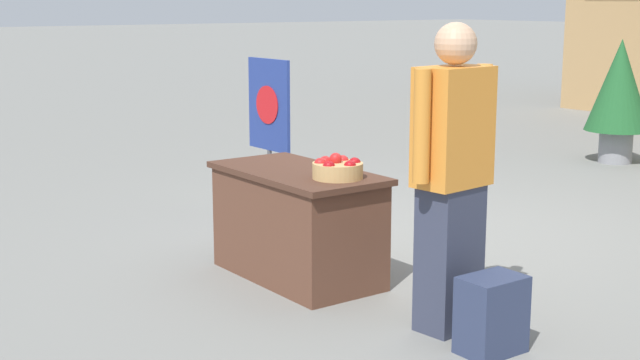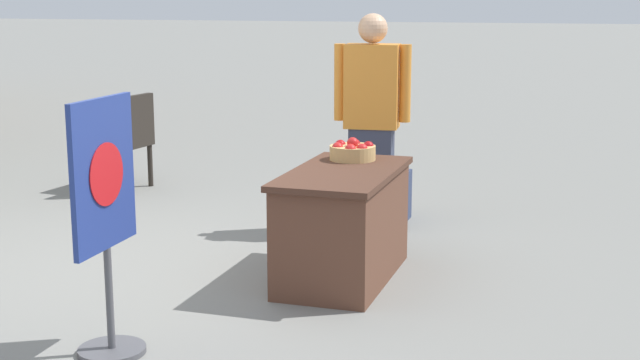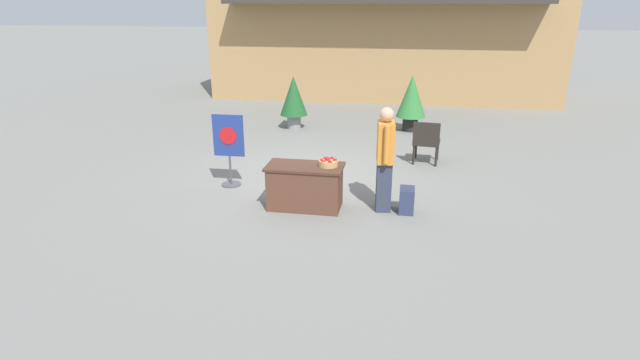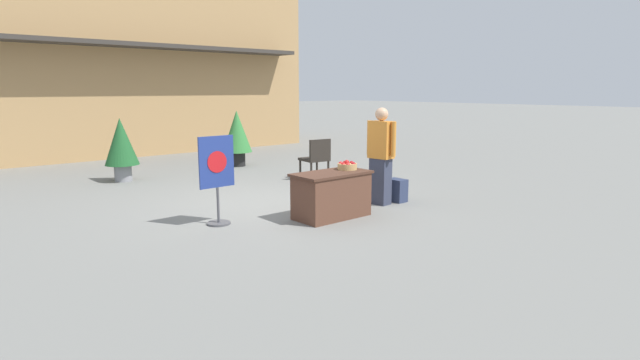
# 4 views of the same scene
# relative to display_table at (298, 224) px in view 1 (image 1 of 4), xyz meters

# --- Properties ---
(ground_plane) EXTENTS (120.00, 120.00, 0.00)m
(ground_plane) POSITION_rel_display_table_xyz_m (-0.32, 1.47, -0.37)
(ground_plane) COLOR slate
(display_table) EXTENTS (1.27, 0.66, 0.74)m
(display_table) POSITION_rel_display_table_xyz_m (0.00, 0.00, 0.00)
(display_table) COLOR brown
(display_table) RESTS_ON ground_plane
(apple_basket) EXTENTS (0.32, 0.32, 0.16)m
(apple_basket) POSITION_rel_display_table_xyz_m (0.38, 0.04, 0.43)
(apple_basket) COLOR tan
(apple_basket) RESTS_ON display_table
(person_visitor) EXTENTS (0.30, 0.61, 1.73)m
(person_visitor) POSITION_rel_display_table_xyz_m (1.30, 0.14, 0.51)
(person_visitor) COLOR #33384C
(person_visitor) RESTS_ON ground_plane
(backpack) EXTENTS (0.24, 0.34, 0.42)m
(backpack) POSITION_rel_display_table_xyz_m (1.69, 0.08, -0.16)
(backpack) COLOR #2D3856
(backpack) RESTS_ON ground_plane
(poster_board) EXTENTS (0.58, 0.36, 1.36)m
(poster_board) POSITION_rel_display_table_xyz_m (-1.60, 0.81, 0.37)
(poster_board) COLOR #4C4C51
(poster_board) RESTS_ON ground_plane
(potted_plant_far_left) EXTENTS (0.74, 0.74, 1.42)m
(potted_plant_far_left) POSITION_rel_display_table_xyz_m (-1.43, 5.46, 0.46)
(potted_plant_far_left) COLOR gray
(potted_plant_far_left) RESTS_ON ground_plane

